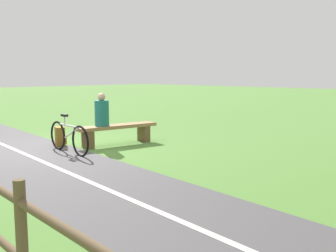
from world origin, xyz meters
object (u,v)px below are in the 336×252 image
object	(u,v)px
person_seated	(102,112)
backpack	(60,137)
bicycle	(69,137)
bench	(117,130)

from	to	relation	value
person_seated	backpack	size ratio (longest dim) A/B	1.67
bicycle	person_seated	bearing A→B (deg)	103.08
bicycle	backpack	distance (m)	0.94
bicycle	backpack	xyz separation A→B (m)	(-0.32, -0.87, -0.12)
person_seated	bench	bearing A→B (deg)	180.00
bicycle	bench	bearing A→B (deg)	98.07
bench	backpack	bearing A→B (deg)	-26.48
bench	backpack	xyz separation A→B (m)	(1.09, -0.78, -0.12)
person_seated	backpack	world-z (taller)	person_seated
person_seated	bicycle	distance (m)	1.12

